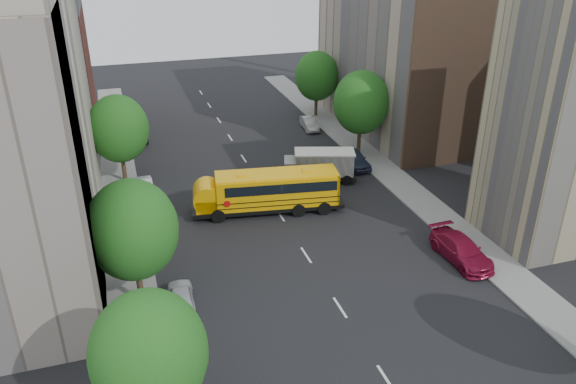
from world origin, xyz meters
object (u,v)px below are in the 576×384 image
street_tree_4 (361,103)px  parked_car_2 (133,132)px  parked_car_1 (144,186)px  parked_car_0 (181,297)px  parked_car_3 (461,250)px  safari_truck (319,165)px  parked_car_4 (354,159)px  street_tree_5 (317,76)px  street_tree_0 (149,354)px  parked_car_5 (309,123)px  street_tree_1 (132,230)px  street_tree_2 (118,129)px  school_bus (266,190)px

street_tree_4 → parked_car_2: 23.56m
street_tree_4 → parked_car_1: 21.25m
parked_car_0 → parked_car_3: (18.40, -0.65, 0.14)m
safari_truck → parked_car_4: 4.62m
street_tree_4 → street_tree_5: bearing=90.0°
parked_car_4 → street_tree_0: bearing=-130.4°
street_tree_5 → parked_car_5: 6.08m
street_tree_5 → parked_car_1: (-20.60, -14.76, -4.06)m
safari_truck → parked_car_3: 15.50m
safari_truck → street_tree_1: bearing=-123.4°
parked_car_0 → parked_car_2: bearing=-84.8°
street_tree_2 → parked_car_1: size_ratio=1.98×
street_tree_4 → parked_car_0: size_ratio=2.18×
street_tree_2 → street_tree_5: size_ratio=1.03×
parked_car_0 → school_bus: bearing=-125.0°
street_tree_4 → parked_car_0: (-19.80, -19.00, -4.44)m
street_tree_5 → parked_car_2: size_ratio=1.33×
street_tree_5 → parked_car_3: (-1.40, -31.66, -3.93)m
street_tree_5 → street_tree_0: bearing=-118.8°
safari_truck → parked_car_0: bearing=-117.2°
parked_car_5 → parked_car_3: bearing=-83.3°
street_tree_2 → parked_car_3: size_ratio=1.44×
street_tree_0 → parked_car_4: (20.25, 25.07, -3.87)m
parked_car_3 → street_tree_2: bearing=134.2°
street_tree_1 → parked_car_1: 15.90m
school_bus → street_tree_2: bearing=147.1°
street_tree_1 → parked_car_4: street_tree_1 is taller
parked_car_2 → parked_car_4: bearing=144.1°
street_tree_0 → parked_car_5: size_ratio=1.93×
street_tree_5 → parked_car_0: bearing=-122.6°
safari_truck → parked_car_3: safari_truck is taller
street_tree_5 → parked_car_1: street_tree_5 is taller
parked_car_1 → parked_car_4: bearing=179.3°
parked_car_0 → parked_car_1: size_ratio=0.96×
street_tree_5 → parked_car_4: size_ratio=1.66×
street_tree_4 → parked_car_1: bearing=-172.4°
street_tree_1 → parked_car_2: street_tree_1 is taller
street_tree_2 → safari_truck: 17.14m
street_tree_1 → school_bus: bearing=41.4°
safari_truck → school_bus: bearing=-127.4°
street_tree_4 → parked_car_5: size_ratio=2.11×
parked_car_4 → parked_car_5: parked_car_4 is taller
street_tree_2 → school_bus: size_ratio=0.65×
street_tree_0 → street_tree_2: bearing=90.0°
street_tree_4 → parked_car_5: (-2.20, 8.05, -4.44)m
street_tree_4 → parked_car_1: (-20.60, -2.76, -4.43)m
parked_car_1 → parked_car_5: 21.34m
street_tree_0 → safari_truck: (16.10, 23.16, -3.20)m
street_tree_5 → school_bus: bearing=-119.3°
school_bus → parked_car_4: (10.05, 6.08, -1.06)m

